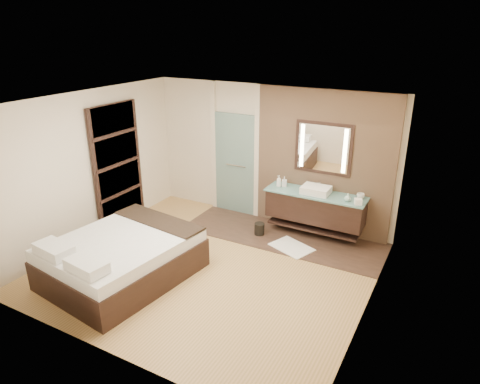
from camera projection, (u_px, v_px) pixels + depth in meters
The scene contains 15 objects.
floor at pixel (210, 268), 7.04m from camera, with size 5.00×5.00×0.00m, color olive.
tile_strip at pixel (282, 236), 8.08m from camera, with size 3.80×1.30×0.01m, color #32231B.
stone_wall at pixel (323, 163), 7.87m from camera, with size 2.60×0.08×2.70m, color tan.
vanity at pixel (315, 207), 7.91m from camera, with size 1.85×0.55×0.88m.
mirror_unit at pixel (323, 148), 7.71m from camera, with size 1.06×0.04×0.96m.
frosted_door at pixel (235, 160), 8.76m from camera, with size 1.10×0.12×2.70m.
shoji_partition at pixel (118, 166), 8.16m from camera, with size 0.06×1.20×2.40m.
bed at pixel (122, 258), 6.66m from camera, with size 1.98×2.36×0.83m.
bath_mat at pixel (292, 247), 7.64m from camera, with size 0.72×0.50×0.02m, color white.
waste_bin at pixel (259, 229), 8.10m from camera, with size 0.19×0.19×0.24m, color black.
tissue_box at pixel (358, 202), 7.29m from camera, with size 0.12×0.12×0.10m, color white.
soap_bottle_a at pixel (279, 181), 8.07m from camera, with size 0.08×0.09×0.22m, color white.
soap_bottle_b at pixel (284, 182), 8.09m from camera, with size 0.09×0.09×0.19m, color #B2B2B2.
soap_bottle_c at pixel (348, 197), 7.41m from camera, with size 0.11×0.11×0.14m, color #A9D5CC.
cup at pixel (360, 196), 7.52m from camera, with size 0.13×0.13×0.10m, color silver.
Camera 1 is at (3.33, -5.13, 3.73)m, focal length 32.00 mm.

